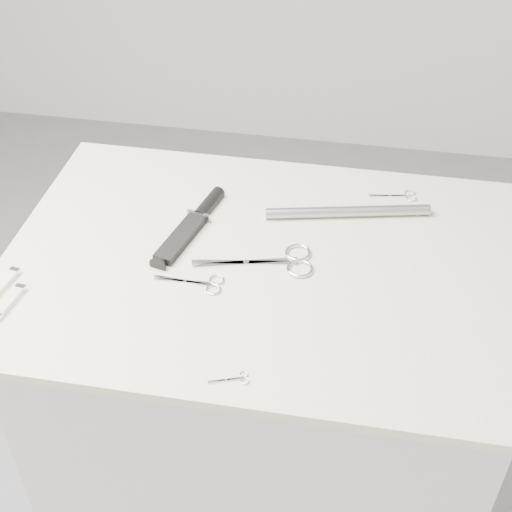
% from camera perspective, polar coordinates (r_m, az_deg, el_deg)
% --- Properties ---
extents(plinth, '(0.90, 0.60, 0.90)m').
position_cam_1_polar(plinth, '(1.70, 0.58, -12.51)').
color(plinth, silver).
rests_on(plinth, ground).
extents(display_board, '(1.00, 0.70, 0.02)m').
position_cam_1_polar(display_board, '(1.36, 0.71, -0.67)').
color(display_board, beige).
rests_on(display_board, plinth).
extents(large_shears, '(0.23, 0.11, 0.01)m').
position_cam_1_polar(large_shears, '(1.35, 1.94, -0.43)').
color(large_shears, silver).
rests_on(large_shears, display_board).
extents(embroidery_scissors_a, '(0.13, 0.06, 0.00)m').
position_cam_1_polar(embroidery_scissors_a, '(1.31, -4.31, -2.20)').
color(embroidery_scissors_a, silver).
rests_on(embroidery_scissors_a, display_board).
extents(embroidery_scissors_b, '(0.10, 0.04, 0.00)m').
position_cam_1_polar(embroidery_scissors_b, '(1.55, 11.49, 4.74)').
color(embroidery_scissors_b, silver).
rests_on(embroidery_scissors_b, display_board).
extents(tiny_scissors, '(0.07, 0.04, 0.00)m').
position_cam_1_polar(tiny_scissors, '(1.15, -1.73, -9.82)').
color(tiny_scissors, silver).
rests_on(tiny_scissors, display_board).
extents(sheathed_knife, '(0.09, 0.25, 0.03)m').
position_cam_1_polar(sheathed_knife, '(1.44, -4.99, 2.76)').
color(sheathed_knife, black).
rests_on(sheathed_knife, display_board).
extents(pocket_knife_a, '(0.03, 0.09, 0.01)m').
position_cam_1_polar(pocket_knife_a, '(1.38, -19.58, -2.17)').
color(pocket_knife_a, beige).
rests_on(pocket_knife_a, display_board).
extents(pocket_knife_b, '(0.03, 0.09, 0.01)m').
position_cam_1_polar(pocket_knife_b, '(1.34, -19.15, -3.49)').
color(pocket_knife_b, beige).
rests_on(pocket_knife_b, display_board).
extents(metal_rail, '(0.33, 0.09, 0.02)m').
position_cam_1_polar(metal_rail, '(1.47, 7.37, 3.54)').
color(metal_rail, gray).
rests_on(metal_rail, display_board).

